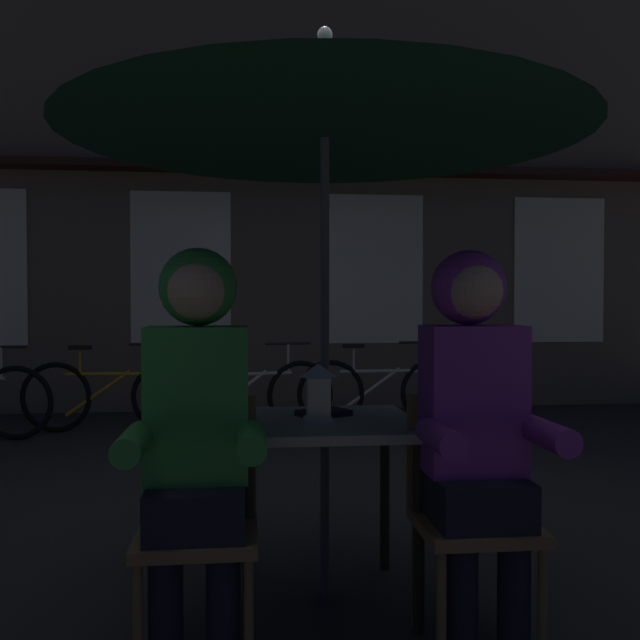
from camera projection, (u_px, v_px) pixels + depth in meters
The scene contains 13 objects.
ground_plane at pixel (325, 601), 2.82m from camera, with size 60.00×60.00×0.00m, color #2D2B28.
cafe_table at pixel (325, 444), 2.81m from camera, with size 0.72×0.72×0.74m.
patio_umbrella at pixel (325, 90), 2.77m from camera, with size 2.10×2.10×2.31m.
lantern at pixel (318, 391), 2.75m from camera, with size 0.11×0.11×0.23m.
chair_left at pixel (199, 512), 2.39m from camera, with size 0.40×0.40×0.87m.
chair_right at pixel (469, 503), 2.49m from camera, with size 0.40×0.40×0.87m.
person_left_hooded at pixel (197, 411), 2.33m from camera, with size 0.45×0.56×1.40m.
person_right_hooded at pixel (475, 407), 2.43m from camera, with size 0.45×0.56×1.40m.
shopfront_building at pixel (278, 142), 8.12m from camera, with size 10.00×0.93×6.20m.
bicycle_second at pixel (111, 395), 6.51m from camera, with size 1.68×0.13×0.84m.
bicycle_third at pixel (248, 395), 6.50m from camera, with size 1.65×0.42×0.84m.
bicycle_fourth at pixel (382, 391), 6.79m from camera, with size 1.68×0.10×0.84m.
book at pixel (324, 413), 2.89m from camera, with size 0.20×0.14×0.02m, color black.
Camera 1 is at (-0.32, -2.78, 1.21)m, focal length 39.03 mm.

